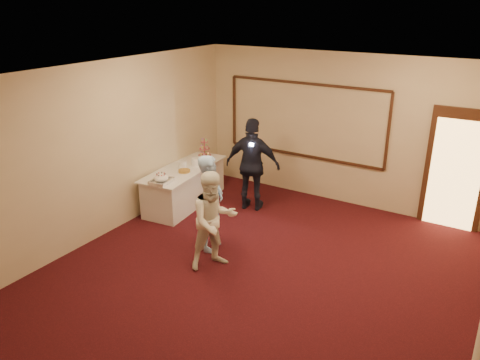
% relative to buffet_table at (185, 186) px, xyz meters
% --- Properties ---
extents(floor, '(7.00, 7.00, 0.00)m').
position_rel_buffet_table_xyz_m(floor, '(2.59, -1.72, -0.39)').
color(floor, black).
rests_on(floor, ground).
extents(room_walls, '(6.04, 7.04, 3.02)m').
position_rel_buffet_table_xyz_m(room_walls, '(2.59, -1.72, 1.64)').
color(room_walls, beige).
rests_on(room_walls, floor).
extents(wall_molding, '(3.45, 0.04, 1.55)m').
position_rel_buffet_table_xyz_m(wall_molding, '(1.79, 1.75, 1.21)').
color(wall_molding, '#331D0F').
rests_on(wall_molding, room_walls).
extents(doorway, '(1.05, 0.07, 2.20)m').
position_rel_buffet_table_xyz_m(doorway, '(4.74, 1.74, 0.69)').
color(doorway, '#331D0F').
rests_on(doorway, floor).
extents(buffet_table, '(1.04, 2.20, 0.77)m').
position_rel_buffet_table_xyz_m(buffet_table, '(0.00, 0.00, 0.00)').
color(buffet_table, silver).
rests_on(buffet_table, floor).
extents(pavlova_tray, '(0.38, 0.48, 0.17)m').
position_rel_buffet_table_xyz_m(pavlova_tray, '(0.14, -0.85, 0.45)').
color(pavlova_tray, silver).
rests_on(pavlova_tray, buffet_table).
extents(cupcake_stand, '(0.29, 0.29, 0.42)m').
position_rel_buffet_table_xyz_m(cupcake_stand, '(-0.10, 0.85, 0.53)').
color(cupcake_stand, '#C14C63').
rests_on(cupcake_stand, buffet_table).
extents(plate_stack_a, '(0.17, 0.17, 0.14)m').
position_rel_buffet_table_xyz_m(plate_stack_a, '(-0.02, -0.01, 0.45)').
color(plate_stack_a, white).
rests_on(plate_stack_a, buffet_table).
extents(plate_stack_b, '(0.21, 0.21, 0.17)m').
position_rel_buffet_table_xyz_m(plate_stack_b, '(0.12, 0.25, 0.47)').
color(plate_stack_b, white).
rests_on(plate_stack_b, buffet_table).
extents(tart, '(0.27, 0.27, 0.06)m').
position_rel_buffet_table_xyz_m(tart, '(0.17, -0.21, 0.41)').
color(tart, white).
rests_on(tart, buffet_table).
extents(man, '(0.53, 0.68, 1.63)m').
position_rel_buffet_table_xyz_m(man, '(1.50, -1.21, 0.43)').
color(man, '#87ADE0').
rests_on(man, floor).
extents(woman, '(0.91, 0.96, 1.56)m').
position_rel_buffet_table_xyz_m(woman, '(1.86, -1.66, 0.39)').
color(woman, white).
rests_on(woman, floor).
extents(guest, '(1.15, 0.68, 1.83)m').
position_rel_buffet_table_xyz_m(guest, '(1.29, 0.52, 0.53)').
color(guest, black).
rests_on(guest, floor).
extents(camera_flash, '(0.08, 0.05, 0.05)m').
position_rel_buffet_table_xyz_m(camera_flash, '(1.36, 0.34, 1.00)').
color(camera_flash, white).
rests_on(camera_flash, guest).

